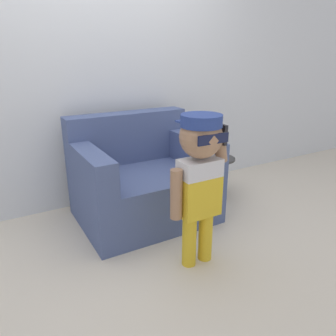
{
  "coord_description": "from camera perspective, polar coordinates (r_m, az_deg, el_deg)",
  "views": [
    {
      "loc": [
        -0.94,
        -2.31,
        1.4
      ],
      "look_at": [
        0.21,
        -0.32,
        0.58
      ],
      "focal_mm": 35.0,
      "sensor_mm": 36.0,
      "label": 1
    }
  ],
  "objects": [
    {
      "name": "ground_plane",
      "position": [
        2.86,
        -6.92,
        -9.86
      ],
      "size": [
        10.0,
        10.0,
        0.0
      ],
      "primitive_type": "plane",
      "color": "beige"
    },
    {
      "name": "wall_back",
      "position": [
        3.1,
        -12.86,
        17.28
      ],
      "size": [
        10.0,
        0.05,
        2.6
      ],
      "color": "silver",
      "rests_on": "ground_plane"
    },
    {
      "name": "armchair",
      "position": [
        2.88,
        -4.52,
        -2.28
      ],
      "size": [
        1.11,
        0.87,
        0.89
      ],
      "color": "#475684",
      "rests_on": "ground_plane"
    },
    {
      "name": "person_child",
      "position": [
        2.1,
        5.5,
        -0.11
      ],
      "size": [
        0.43,
        0.32,
        1.04
      ],
      "color": "gold",
      "rests_on": "ground_plane"
    },
    {
      "name": "side_table",
      "position": [
        3.33,
        8.55,
        -0.85
      ],
      "size": [
        0.34,
        0.34,
        0.41
      ],
      "color": "#333333",
      "rests_on": "ground_plane"
    }
  ]
}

